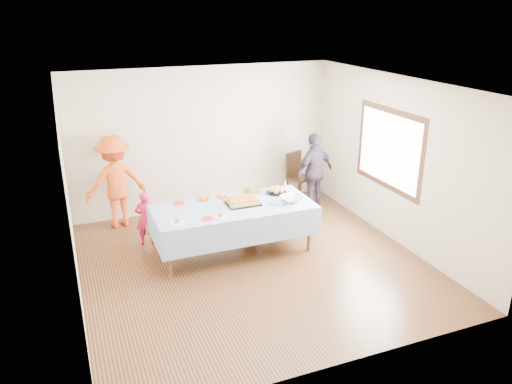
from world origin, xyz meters
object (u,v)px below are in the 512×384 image
birthday_cake (243,201)px  dining_chair (297,173)px  party_table (234,209)px  adult_left (116,182)px

birthday_cake → dining_chair: dining_chair is taller
dining_chair → birthday_cake: bearing=-157.7°
party_table → birthday_cake: 0.20m
birthday_cake → dining_chair: bearing=43.9°
party_table → dining_chair: 2.69m
party_table → adult_left: adult_left is taller
birthday_cake → dining_chair: size_ratio=0.55×
birthday_cake → adult_left: bearing=135.9°
party_table → dining_chair: bearing=42.1°
party_table → adult_left: 2.33m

